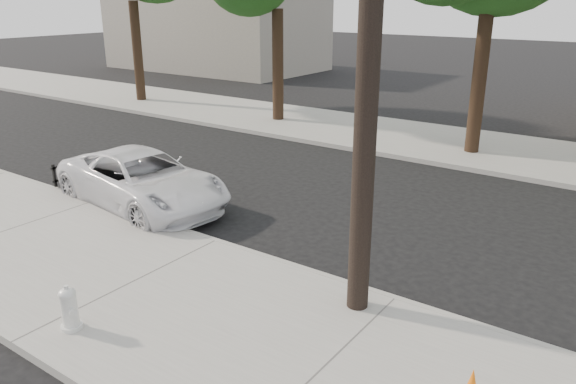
% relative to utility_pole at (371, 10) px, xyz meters
% --- Properties ---
extents(ground, '(120.00, 120.00, 0.00)m').
position_rel_utility_pole_xyz_m(ground, '(-3.60, 2.70, -4.70)').
color(ground, black).
rests_on(ground, ground).
extents(near_sidewalk, '(90.00, 4.40, 0.15)m').
position_rel_utility_pole_xyz_m(near_sidewalk, '(-3.60, -1.60, -4.62)').
color(near_sidewalk, gray).
rests_on(near_sidewalk, ground).
extents(far_sidewalk, '(90.00, 5.00, 0.15)m').
position_rel_utility_pole_xyz_m(far_sidewalk, '(-3.60, 11.20, -4.62)').
color(far_sidewalk, gray).
rests_on(far_sidewalk, ground).
extents(curb_near, '(90.00, 0.12, 0.16)m').
position_rel_utility_pole_xyz_m(curb_near, '(-3.60, 0.60, -4.62)').
color(curb_near, '#9E9B93').
rests_on(curb_near, ground).
extents(building_far, '(14.00, 8.00, 5.00)m').
position_rel_utility_pole_xyz_m(building_far, '(-23.60, 22.70, -2.20)').
color(building_far, gray).
rests_on(building_far, ground).
extents(utility_pole, '(1.40, 0.34, 9.00)m').
position_rel_utility_pole_xyz_m(utility_pole, '(0.00, 0.00, 0.00)').
color(utility_pole, black).
rests_on(utility_pole, near_sidewalk).
extents(police_cruiser, '(5.08, 2.81, 1.35)m').
position_rel_utility_pole_xyz_m(police_cruiser, '(-6.64, 1.33, -4.02)').
color(police_cruiser, white).
rests_on(police_cruiser, ground).
extents(fire_hydrant, '(0.36, 0.33, 0.67)m').
position_rel_utility_pole_xyz_m(fire_hydrant, '(-3.20, -3.07, -4.22)').
color(fire_hydrant, silver).
rests_on(fire_hydrant, near_sidewalk).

